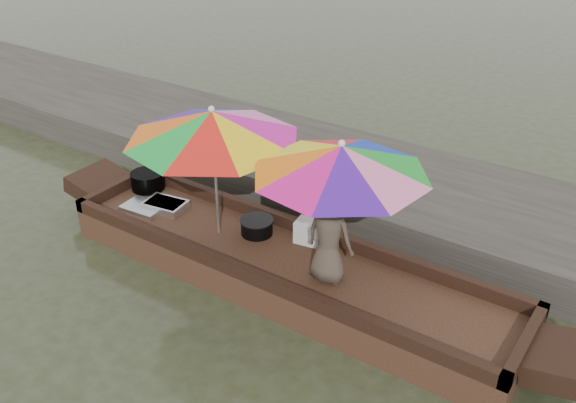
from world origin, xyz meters
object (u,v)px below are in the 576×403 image
Objects in this scene: charcoal_grill at (257,227)px; supply_bag at (308,231)px; umbrella_bow at (215,173)px; umbrella_stern at (339,213)px; cooking_pot at (148,180)px; vendor at (330,237)px; tray_crayfish at (165,205)px; boat_hull at (283,270)px; tray_scallop at (144,208)px.

supply_bag is (0.58, 0.19, 0.04)m from charcoal_grill.
umbrella_bow is 1.57m from umbrella_stern.
cooking_pot is 3.13m from umbrella_stern.
vendor reaches higher than cooking_pot.
umbrella_bow reaches higher than cooking_pot.
boat_hull is at bearing -2.06° from tray_crayfish.
umbrella_stern reaches higher than tray_crayfish.
boat_hull is 0.92m from vendor.
supply_bag is at bearing 18.50° from charcoal_grill.
vendor is 0.53× the size of umbrella_bow.
cooking_pot is 0.25× the size of umbrella_stern.
charcoal_grill is at bearing 13.12° from tray_scallop.
tray_scallop is 1.34m from umbrella_bow.
cooking_pot is (-2.37, 0.33, 0.29)m from boat_hull.
umbrella_bow is at bearing -148.05° from charcoal_grill.
boat_hull is 0.53m from supply_bag.
tray_scallop is 2.13m from supply_bag.
boat_hull is 19.01× the size of supply_bag.
charcoal_grill is (1.48, 0.35, 0.06)m from tray_scallop.
umbrella_bow is (-0.90, 0.00, 0.95)m from boat_hull.
boat_hull is at bearing 180.00° from umbrella_stern.
boat_hull is at bearing 0.00° from umbrella_bow.
cooking_pot is 1.17× the size of charcoal_grill.
charcoal_grill is 0.21× the size of umbrella_stern.
umbrella_stern is at bearing 0.00° from boat_hull.
supply_bag reaches higher than tray_crayfish.
vendor is (0.56, -0.49, 0.38)m from supply_bag.
vendor is 0.58× the size of umbrella_stern.
umbrella_stern reaches higher than cooking_pot.
umbrella_stern is (1.20, -0.23, 0.69)m from charcoal_grill.
vendor is (1.14, -0.30, 0.43)m from charcoal_grill.
tray_scallop is at bearing -137.81° from tray_crayfish.
tray_scallop reaches higher than boat_hull.
supply_bag reaches higher than tray_scallop.
tray_scallop is at bearing -176.81° from boat_hull.
tray_crayfish is (-1.81, 0.07, 0.22)m from boat_hull.
cooking_pot is at bearing 173.78° from umbrella_stern.
charcoal_grill is 1.40m from umbrella_stern.
tray_crayfish is at bearing 178.49° from umbrella_stern.
cooking_pot is 0.85× the size of tray_scallop.
umbrella_bow is at bearing -6.13° from vendor.
tray_scallop is 2.78m from umbrella_stern.
tray_crayfish is 0.50× the size of vendor.
cooking_pot is 0.85× the size of tray_crayfish.
umbrella_stern is (1.57, 0.00, 0.00)m from umbrella_bow.
vendor is at bearing -14.54° from charcoal_grill.
charcoal_grill is at bearing -18.34° from vendor.
vendor reaches higher than supply_bag.
tray_crayfish is 0.26m from tray_scallop.
boat_hull is at bearing -23.93° from charcoal_grill.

